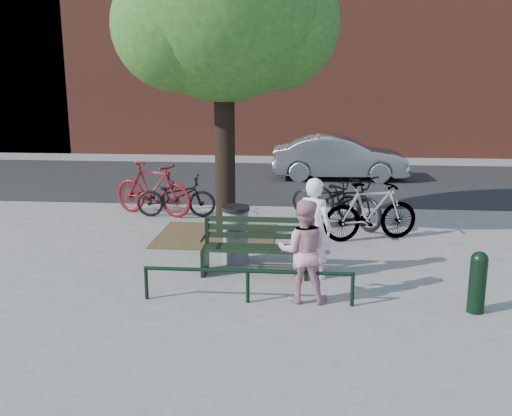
# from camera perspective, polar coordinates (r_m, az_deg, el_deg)

# --- Properties ---
(ground) EXTENTS (90.00, 90.00, 0.00)m
(ground) POSITION_cam_1_polar(r_m,az_deg,el_deg) (9.52, -0.08, -6.64)
(ground) COLOR gray
(ground) RESTS_ON ground
(dirt_pit) EXTENTS (2.40, 2.00, 0.02)m
(dirt_pit) POSITION_cam_1_polar(r_m,az_deg,el_deg) (11.72, -3.99, -2.78)
(dirt_pit) COLOR brown
(dirt_pit) RESTS_ON ground
(road) EXTENTS (40.00, 7.00, 0.01)m
(road) POSITION_cam_1_polar(r_m,az_deg,el_deg) (17.74, 2.39, 2.74)
(road) COLOR black
(road) RESTS_ON ground
(park_bench) EXTENTS (1.74, 0.54, 0.97)m
(park_bench) POSITION_cam_1_polar(r_m,az_deg,el_deg) (9.45, -0.04, -3.75)
(park_bench) COLOR black
(park_bench) RESTS_ON ground
(guard_railing) EXTENTS (3.06, 0.06, 0.51)m
(guard_railing) POSITION_cam_1_polar(r_m,az_deg,el_deg) (8.26, -0.83, -6.83)
(guard_railing) COLOR black
(guard_railing) RESTS_ON ground
(street_tree) EXTENTS (4.20, 3.80, 6.50)m
(street_tree) POSITION_cam_1_polar(r_m,az_deg,el_deg) (11.29, -3.02, 19.24)
(street_tree) COLOR black
(street_tree) RESTS_ON ground
(person_left) EXTENTS (0.71, 0.61, 1.65)m
(person_left) POSITION_cam_1_polar(r_m,az_deg,el_deg) (9.21, 5.80, -2.01)
(person_left) COLOR white
(person_left) RESTS_ON ground
(person_right) EXTENTS (0.74, 0.58, 1.51)m
(person_right) POSITION_cam_1_polar(r_m,az_deg,el_deg) (8.25, 4.73, -4.31)
(person_right) COLOR #C88A9A
(person_right) RESTS_ON ground
(bollard) EXTENTS (0.24, 0.24, 0.88)m
(bollard) POSITION_cam_1_polar(r_m,az_deg,el_deg) (8.49, 21.29, -6.72)
(bollard) COLOR black
(bollard) RESTS_ON ground
(litter_bin) EXTENTS (0.49, 0.49, 1.01)m
(litter_bin) POSITION_cam_1_polar(r_m,az_deg,el_deg) (9.98, -2.04, -2.63)
(litter_bin) COLOR gray
(litter_bin) RESTS_ON ground
(bicycle_a) EXTENTS (1.87, 0.75, 0.96)m
(bicycle_a) POSITION_cam_1_polar(r_m,az_deg,el_deg) (13.31, -8.01, 1.16)
(bicycle_a) COLOR black
(bicycle_a) RESTS_ON ground
(bicycle_b) EXTENTS (2.16, 1.27, 1.25)m
(bicycle_b) POSITION_cam_1_polar(r_m,az_deg,el_deg) (13.55, -10.33, 1.91)
(bicycle_b) COLOR #610D12
(bicycle_b) RESTS_ON ground
(bicycle_c) EXTENTS (1.87, 1.45, 0.95)m
(bicycle_c) POSITION_cam_1_polar(r_m,az_deg,el_deg) (13.16, 7.05, 1.01)
(bicycle_c) COLOR black
(bicycle_c) RESTS_ON ground
(bicycle_d) EXTENTS (2.03, 1.11, 1.18)m
(bicycle_d) POSITION_cam_1_polar(r_m,az_deg,el_deg) (11.50, 11.41, -0.34)
(bicycle_d) COLOR gray
(bicycle_d) RESTS_ON ground
(bicycle_e) EXTENTS (1.98, 2.14, 1.14)m
(bicycle_e) POSITION_cam_1_polar(r_m,az_deg,el_deg) (12.60, 8.95, 0.85)
(bicycle_e) COLOR black
(bicycle_e) RESTS_ON ground
(parked_car) EXTENTS (4.20, 1.56, 1.37)m
(parked_car) POSITION_cam_1_polar(r_m,az_deg,el_deg) (18.11, 8.34, 5.01)
(parked_car) COLOR gray
(parked_car) RESTS_ON ground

